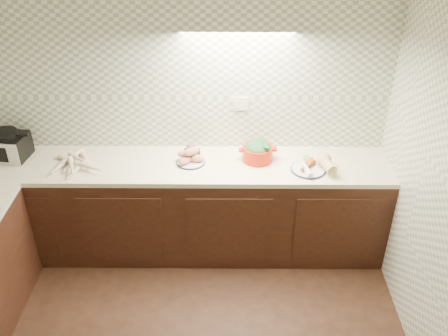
{
  "coord_description": "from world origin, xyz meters",
  "views": [
    {
      "loc": [
        0.43,
        -2.04,
        3.11
      ],
      "look_at": [
        0.41,
        1.25,
        1.02
      ],
      "focal_mm": 40.0,
      "sensor_mm": 36.0,
      "label": 1
    }
  ],
  "objects_px": {
    "onion_bowl": "(192,151)",
    "veg_plate": "(316,164)",
    "dutch_oven": "(258,151)",
    "sweet_potato_plate": "(190,157)",
    "toaster_oven": "(6,146)",
    "parsnip_pile": "(76,164)"
  },
  "relations": [
    {
      "from": "toaster_oven",
      "to": "parsnip_pile",
      "type": "height_order",
      "value": "toaster_oven"
    },
    {
      "from": "parsnip_pile",
      "to": "dutch_oven",
      "type": "distance_m",
      "value": 1.52
    },
    {
      "from": "onion_bowl",
      "to": "dutch_oven",
      "type": "height_order",
      "value": "dutch_oven"
    },
    {
      "from": "sweet_potato_plate",
      "to": "veg_plate",
      "type": "xyz_separation_m",
      "value": [
        1.04,
        -0.09,
        -0.0
      ]
    },
    {
      "from": "onion_bowl",
      "to": "veg_plate",
      "type": "distance_m",
      "value": 1.05
    },
    {
      "from": "toaster_oven",
      "to": "veg_plate",
      "type": "distance_m",
      "value": 2.6
    },
    {
      "from": "parsnip_pile",
      "to": "veg_plate",
      "type": "bearing_deg",
      "value": -0.23
    },
    {
      "from": "onion_bowl",
      "to": "toaster_oven",
      "type": "bearing_deg",
      "value": -178.52
    },
    {
      "from": "onion_bowl",
      "to": "dutch_oven",
      "type": "bearing_deg",
      "value": -7.02
    },
    {
      "from": "onion_bowl",
      "to": "veg_plate",
      "type": "xyz_separation_m",
      "value": [
        1.03,
        -0.21,
        0.01
      ]
    },
    {
      "from": "veg_plate",
      "to": "sweet_potato_plate",
      "type": "bearing_deg",
      "value": 174.91
    },
    {
      "from": "toaster_oven",
      "to": "sweet_potato_plate",
      "type": "xyz_separation_m",
      "value": [
        1.56,
        -0.07,
        -0.06
      ]
    },
    {
      "from": "toaster_oven",
      "to": "veg_plate",
      "type": "xyz_separation_m",
      "value": [
        2.6,
        -0.17,
        -0.07
      ]
    },
    {
      "from": "toaster_oven",
      "to": "dutch_oven",
      "type": "xyz_separation_m",
      "value": [
        2.13,
        -0.03,
        -0.03
      ]
    },
    {
      "from": "toaster_oven",
      "to": "onion_bowl",
      "type": "xyz_separation_m",
      "value": [
        1.57,
        0.04,
        -0.07
      ]
    },
    {
      "from": "sweet_potato_plate",
      "to": "onion_bowl",
      "type": "bearing_deg",
      "value": 86.97
    },
    {
      "from": "toaster_oven",
      "to": "onion_bowl",
      "type": "relative_size",
      "value": 2.66
    },
    {
      "from": "parsnip_pile",
      "to": "veg_plate",
      "type": "distance_m",
      "value": 1.98
    },
    {
      "from": "sweet_potato_plate",
      "to": "dutch_oven",
      "type": "height_order",
      "value": "dutch_oven"
    },
    {
      "from": "dutch_oven",
      "to": "veg_plate",
      "type": "bearing_deg",
      "value": -18.93
    },
    {
      "from": "onion_bowl",
      "to": "veg_plate",
      "type": "height_order",
      "value": "veg_plate"
    },
    {
      "from": "parsnip_pile",
      "to": "onion_bowl",
      "type": "relative_size",
      "value": 3.76
    }
  ]
}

